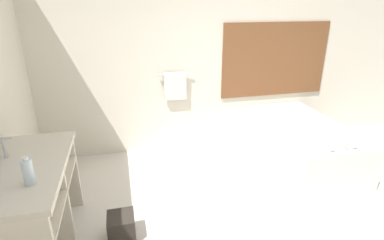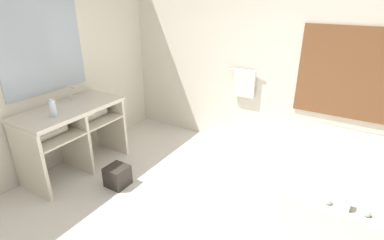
% 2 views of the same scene
% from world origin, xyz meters
% --- Properties ---
extents(wall_back_with_blinds, '(7.40, 0.13, 2.70)m').
position_xyz_m(wall_back_with_blinds, '(0.04, 2.23, 1.35)').
color(wall_back_with_blinds, silver).
rests_on(wall_back_with_blinds, ground_plane).
extents(wall_left_with_mirror, '(0.08, 7.40, 2.70)m').
position_xyz_m(wall_left_with_mirror, '(-2.23, 0.01, 1.35)').
color(wall_left_with_mirror, silver).
rests_on(wall_left_with_mirror, ground_plane).
extents(vanity_counter, '(0.64, 1.28, 0.88)m').
position_xyz_m(vanity_counter, '(-1.87, 0.42, 0.63)').
color(vanity_counter, beige).
rests_on(vanity_counter, ground_plane).
extents(sink_faucet, '(0.09, 0.04, 0.18)m').
position_xyz_m(sink_faucet, '(-2.04, 0.59, 0.97)').
color(sink_faucet, silver).
rests_on(sink_faucet, vanity_counter).
extents(bathtub, '(0.98, 1.78, 0.70)m').
position_xyz_m(bathtub, '(1.26, 1.30, 0.32)').
color(bathtub, silver).
rests_on(bathtub, ground_plane).
extents(water_bottle_1, '(0.08, 0.08, 0.22)m').
position_xyz_m(water_bottle_1, '(-1.74, 0.10, 0.98)').
color(water_bottle_1, silver).
rests_on(water_bottle_1, vanity_counter).
extents(waste_bin, '(0.25, 0.25, 0.25)m').
position_xyz_m(waste_bin, '(-1.17, 0.40, 0.13)').
color(waste_bin, '#2D2823').
rests_on(waste_bin, ground_plane).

